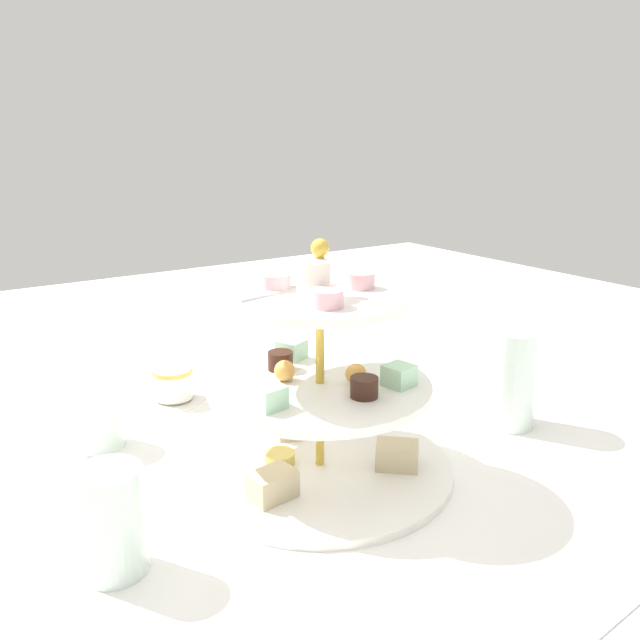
{
  "coord_description": "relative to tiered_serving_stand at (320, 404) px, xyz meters",
  "views": [
    {
      "loc": [
        0.39,
        0.57,
        0.38
      ],
      "look_at": [
        0.0,
        0.0,
        0.18
      ],
      "focal_mm": 36.71,
      "sensor_mm": 36.0,
      "label": 1
    }
  ],
  "objects": [
    {
      "name": "ground_plane",
      "position": [
        -0.0,
        0.0,
        -0.09
      ],
      "size": [
        2.4,
        2.4,
        0.0
      ],
      "primitive_type": "plane",
      "color": "white"
    },
    {
      "name": "butter_knife_right",
      "position": [
        -0.19,
        -0.28,
        -0.08
      ],
      "size": [
        0.16,
        0.08,
        0.0
      ],
      "primitive_type": "cube",
      "rotation": [
        0.0,
        0.0,
        5.89
      ],
      "color": "silver",
      "rests_on": "ground_plane"
    },
    {
      "name": "water_glass_tall_right",
      "position": [
        -0.29,
        0.04,
        -0.02
      ],
      "size": [
        0.07,
        0.07,
        0.13
      ],
      "primitive_type": "cylinder",
      "color": "silver",
      "rests_on": "ground_plane"
    },
    {
      "name": "tiered_serving_stand",
      "position": [
        0.0,
        0.0,
        0.0
      ],
      "size": [
        0.31,
        0.31,
        0.27
      ],
      "color": "white",
      "rests_on": "ground_plane"
    },
    {
      "name": "teacup_with_saucer",
      "position": [
        0.06,
        -0.29,
        -0.06
      ],
      "size": [
        0.09,
        0.09,
        0.05
      ],
      "color": "white",
      "rests_on": "ground_plane"
    },
    {
      "name": "water_glass_short_left",
      "position": [
        0.19,
        -0.21,
        -0.05
      ],
      "size": [
        0.06,
        0.06,
        0.07
      ],
      "primitive_type": "cylinder",
      "color": "silver",
      "rests_on": "ground_plane"
    },
    {
      "name": "water_glass_mid_back",
      "position": [
        0.25,
        0.05,
        -0.03
      ],
      "size": [
        0.06,
        0.06,
        0.1
      ],
      "primitive_type": "cylinder",
      "color": "silver",
      "rests_on": "ground_plane"
    }
  ]
}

